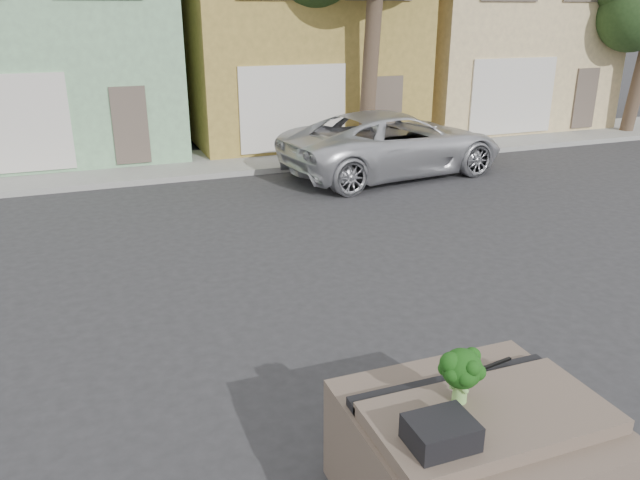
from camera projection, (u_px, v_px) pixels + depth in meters
ground_plane at (337, 347)px, 8.03m from camera, size 120.00×120.00×0.00m
sidewalk at (193, 164)px, 17.21m from camera, size 40.00×3.00×0.15m
townhouse_mint at (40, 21)px, 18.27m from camera, size 7.20×8.20×7.55m
townhouse_tan at (284, 20)px, 20.77m from camera, size 7.20×8.20×7.55m
townhouse_beige at (475, 19)px, 23.28m from camera, size 7.20×8.20×7.55m
silver_pickup at (393, 174)px, 16.48m from camera, size 6.26×3.50×1.66m
tree_near at (372, 3)px, 16.82m from camera, size 4.40×4.00×8.50m
car_dashboard at (474, 457)px, 5.21m from camera, size 2.00×1.80×1.12m
instrument_hump at (441, 433)px, 4.48m from camera, size 0.48×0.38×0.20m
wiper_arm at (482, 369)px, 5.44m from camera, size 0.69×0.15×0.02m
broccoli at (461, 376)px, 4.93m from camera, size 0.55×0.55×0.48m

